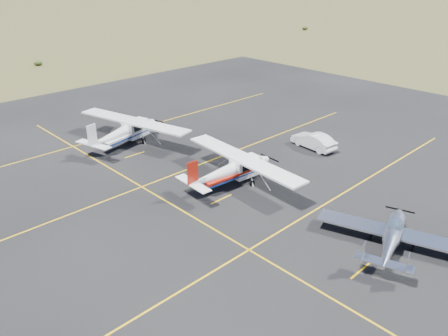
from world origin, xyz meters
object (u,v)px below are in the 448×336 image
aircraft_low_wing (392,235)px  sedan (314,141)px  aircraft_cessna (232,169)px  aircraft_plain (125,131)px

aircraft_low_wing → sedan: 15.46m
aircraft_cessna → sedan: bearing=4.5°
aircraft_cessna → aircraft_low_wing: bearing=-81.1°
aircraft_low_wing → aircraft_cessna: bearing=75.7°
aircraft_cessna → aircraft_plain: bearing=100.8°
aircraft_low_wing → aircraft_cessna: (-0.96, 12.21, 0.37)m
aircraft_plain → aircraft_low_wing: bearing=-98.4°
aircraft_plain → aircraft_cessna: bearing=-97.5°
aircraft_plain → sedan: bearing=-60.3°
sedan → aircraft_plain: bearing=-40.7°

